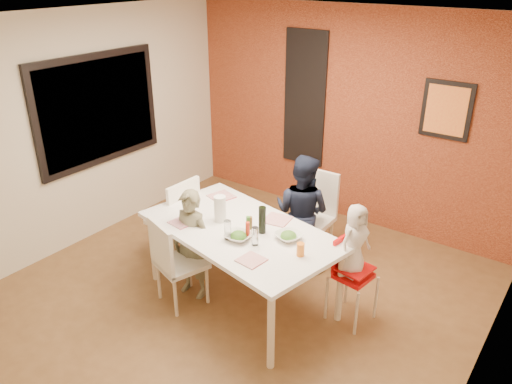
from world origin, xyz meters
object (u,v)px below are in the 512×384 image
Objects in this scene: dining_table at (240,235)px; child_far at (302,212)px; toddler at (355,240)px; wine_bottle at (262,220)px; chair_near at (173,259)px; child_near at (192,245)px; chair_left at (177,216)px; paper_towel_roll at (220,209)px; high_chair at (350,271)px; chair_far at (313,211)px.

dining_table is 1.61× the size of child_far.
wine_bottle is at bearing 126.55° from toddler.
chair_near is at bearing -136.08° from dining_table.
dining_table is 3.02× the size of toddler.
chair_near is 0.25m from child_near.
paper_towel_roll is (0.77, -0.17, 0.39)m from chair_left.
child_near is 0.88× the size of child_far.
child_far is (0.60, 1.11, 0.08)m from child_near.
high_chair is at bearing 90.34° from toddler.
chair_far is 0.78× the size of child_far.
dining_table is 1.17m from chair_far.
toddler is at bearing -133.61° from chair_near.
dining_table is at bearing 118.16° from high_chair.
paper_towel_roll is (0.19, 0.22, 0.36)m from child_near.
high_chair is (2.03, 0.19, -0.04)m from chair_left.
chair_left is 1.42× the size of toddler.
chair_left is at bearing -31.22° from chair_near.
toddler is at bearing -97.69° from high_chair.
toddler is at bearing 144.63° from child_far.
dining_table is at bearing 76.39° from child_far.
child_near is at bearing -78.39° from chair_near.
chair_left is at bearing 111.06° from toddler.
chair_left is 1.31m from wine_bottle.
high_chair is (1.47, 0.82, -0.01)m from chair_near.
toddler is (2.05, 0.18, 0.30)m from chair_left.
chair_near is 1.69m from high_chair.
child_far reaches higher than wine_bottle.
dining_table is 8.01× the size of paper_towel_roll.
wine_bottle is at bearing 15.80° from dining_table.
wine_bottle reaches higher than high_chair.
child_near is 4.35× the size of wine_bottle.
dining_table is 1.83× the size of child_near.
chair_far is 1.19× the size of high_chair.
dining_table is at bearing -1.80° from paper_towel_roll.
child_far is (0.00, -0.25, 0.09)m from chair_far.
child_near reaches higher than high_chair.
child_near is at bearing -131.07° from paper_towel_roll.
toddler is at bearing -43.19° from chair_far.
chair_near is at bearing -100.79° from child_near.
child_near is 1.65× the size of toddler.
toddler is 2.63× the size of wine_bottle.
chair_near is 0.66m from paper_towel_roll.
dining_table is at bearing -98.70° from chair_far.
toddler is 0.87m from wine_bottle.
wine_bottle reaches higher than chair_far.
child_far is 4.99× the size of paper_towel_roll.
toddler is (0.02, -0.01, 0.34)m from high_chair.
chair_near is at bearing -112.47° from chair_far.
chair_far is at bearing 55.42° from high_chair.
chair_left is at bearing 140.95° from child_near.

